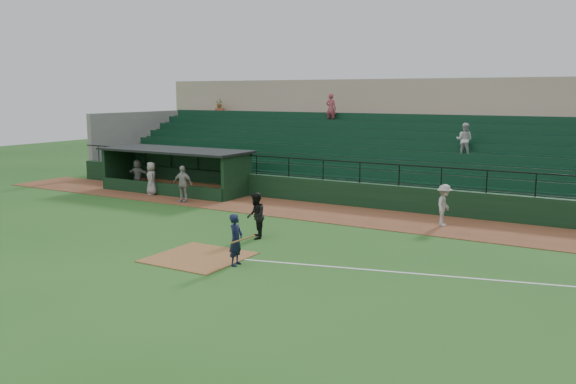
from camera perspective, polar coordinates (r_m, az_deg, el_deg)
The scene contains 12 objects.
ground at distance 21.45m, azimuth -6.80°, elevation -5.59°, with size 90.00×90.00×0.00m, color #22521A.
warning_track at distance 28.06m, azimuth 3.10°, elevation -1.92°, with size 40.00×4.00×0.03m, color brown.
home_plate_dirt at distance 20.69m, azimuth -8.48°, elevation -6.14°, with size 3.00×3.00×0.03m, color brown.
foul_line at distance 19.07m, azimuth 15.29°, elevation -7.76°, with size 18.00×0.09×0.01m, color white.
stadium_structure at distance 35.40m, azimuth 9.44°, elevation 4.07°, with size 38.00×13.08×6.40m.
dugout at distance 34.55m, azimuth -10.19°, elevation 2.30°, with size 8.90×3.20×2.42m.
batter_at_plate at distance 19.46m, azimuth -4.97°, elevation -4.54°, with size 1.04×0.71×1.69m.
umpire at distance 22.94m, azimuth -3.09°, elevation -2.27°, with size 0.86×0.67×1.78m, color black.
runner at distance 25.78m, azimuth 14.61°, elevation -1.22°, with size 1.13×0.65×1.75m, color #A6A09B.
dugout_player_a at distance 30.86m, azimuth -9.99°, elevation 0.76°, with size 1.09×0.45×1.86m, color #A59F9A.
dugout_player_b at distance 33.38m, azimuth -12.84°, elevation 1.26°, with size 0.88×0.57×1.80m, color gray.
dugout_player_c at distance 35.87m, azimuth -14.06°, elevation 1.69°, with size 1.57×0.50×1.70m, color #A9A39E.
Camera 1 is at (12.58, -16.47, 5.53)m, focal length 37.42 mm.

